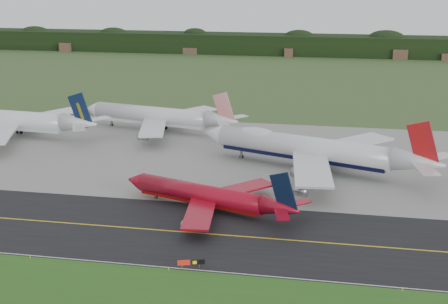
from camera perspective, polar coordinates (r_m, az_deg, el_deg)
ground at (r=128.28m, az=-2.77°, el=-6.65°), size 600.00×600.00×0.00m
taxiway at (r=124.71m, az=-3.19°, el=-7.35°), size 400.00×32.00×0.02m
apron at (r=175.42m, az=1.07°, el=-0.28°), size 400.00×78.00×0.01m
taxiway_centreline at (r=124.70m, az=-3.19°, el=-7.34°), size 400.00×0.40×0.00m
taxiway_edge_line at (r=111.14m, az=-5.12°, el=-10.47°), size 400.00×0.25×0.00m
horizon_treeline at (r=392.15m, az=6.60°, el=9.63°), size 700.00×25.00×12.00m
jet_ba_747 at (r=162.54m, az=7.94°, el=0.29°), size 63.87×51.47×16.54m
jet_red_737 at (r=134.66m, az=-1.39°, el=-4.04°), size 41.64×33.02×11.55m
jet_navy_gold at (r=205.28m, az=-18.82°, el=2.74°), size 59.15×51.29×15.25m
jet_star_tail at (r=201.66m, az=-5.96°, el=3.25°), size 54.89×45.22×14.56m
taxiway_sign at (r=110.10m, az=-3.03°, el=-10.06°), size 4.60×1.61×1.59m
edge_marker_left at (r=119.23m, az=-17.31°, el=-9.14°), size 0.16×0.16×0.50m
edge_marker_center at (r=110.10m, az=-5.09°, el=-10.61°), size 0.16×0.16×0.50m
edge_marker_right at (r=107.25m, az=16.00°, el=-12.00°), size 0.16×0.16×0.50m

